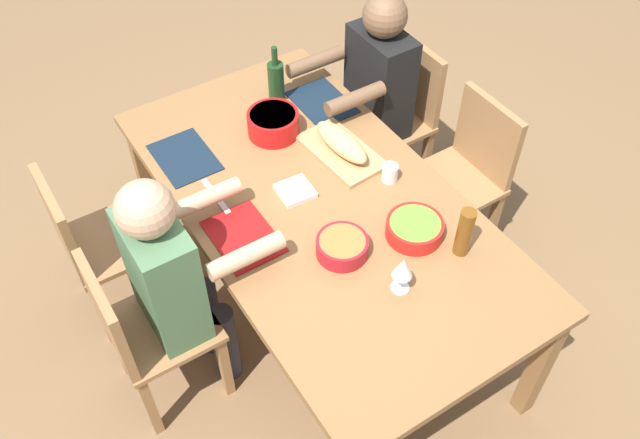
% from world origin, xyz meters
% --- Properties ---
extents(ground_plane, '(8.00, 8.00, 0.00)m').
position_xyz_m(ground_plane, '(0.00, 0.00, 0.00)').
color(ground_plane, brown).
extents(dining_table, '(1.97, 1.03, 0.74)m').
position_xyz_m(dining_table, '(0.00, 0.00, 0.67)').
color(dining_table, olive).
rests_on(dining_table, ground_plane).
extents(chair_far_left, '(0.40, 0.40, 0.85)m').
position_xyz_m(chair_far_left, '(-0.54, 0.84, 0.48)').
color(chair_far_left, '#9E7044').
rests_on(chair_far_left, ground_plane).
extents(diner_far_left, '(0.41, 0.53, 1.20)m').
position_xyz_m(diner_far_left, '(-0.54, 0.66, 0.70)').
color(diner_far_left, '#2D2D38').
rests_on(diner_far_left, ground_plane).
extents(chair_near_left, '(0.40, 0.40, 0.85)m').
position_xyz_m(chair_near_left, '(-0.54, -0.84, 0.48)').
color(chair_near_left, '#9E7044').
rests_on(chair_near_left, ground_plane).
extents(chair_near_center, '(0.40, 0.40, 0.85)m').
position_xyz_m(chair_near_center, '(0.00, -0.84, 0.48)').
color(chair_near_center, '#9E7044').
rests_on(chair_near_center, ground_plane).
extents(diner_near_center, '(0.41, 0.53, 1.20)m').
position_xyz_m(diner_near_center, '(0.00, -0.66, 0.70)').
color(diner_near_center, '#2D2D38').
rests_on(diner_near_center, ground_plane).
extents(chair_far_center, '(0.40, 0.40, 0.85)m').
position_xyz_m(chair_far_center, '(0.00, 0.84, 0.48)').
color(chair_far_center, '#9E7044').
rests_on(chair_far_center, ground_plane).
extents(serving_bowl_greens, '(0.23, 0.23, 0.11)m').
position_xyz_m(serving_bowl_greens, '(-0.48, 0.05, 0.80)').
color(serving_bowl_greens, red).
rests_on(serving_bowl_greens, dining_table).
extents(serving_bowl_salad, '(0.23, 0.23, 0.07)m').
position_xyz_m(serving_bowl_salad, '(0.35, 0.21, 0.78)').
color(serving_bowl_salad, red).
rests_on(serving_bowl_salad, dining_table).
extents(serving_bowl_fruit, '(0.20, 0.20, 0.07)m').
position_xyz_m(serving_bowl_fruit, '(0.28, -0.08, 0.78)').
color(serving_bowl_fruit, '#B21923').
rests_on(serving_bowl_fruit, dining_table).
extents(cutting_board, '(0.42, 0.25, 0.02)m').
position_xyz_m(cutting_board, '(-0.20, 0.24, 0.75)').
color(cutting_board, tan).
rests_on(cutting_board, dining_table).
extents(bread_loaf, '(0.33, 0.14, 0.09)m').
position_xyz_m(bread_loaf, '(-0.20, 0.24, 0.81)').
color(bread_loaf, tan).
rests_on(bread_loaf, cutting_board).
extents(wine_bottle, '(0.08, 0.08, 0.29)m').
position_xyz_m(wine_bottle, '(-0.68, 0.19, 0.85)').
color(wine_bottle, '#193819').
rests_on(wine_bottle, dining_table).
extents(beer_bottle, '(0.06, 0.06, 0.22)m').
position_xyz_m(beer_bottle, '(0.51, 0.31, 0.85)').
color(beer_bottle, brown).
rests_on(beer_bottle, dining_table).
extents(wine_glass, '(0.08, 0.08, 0.17)m').
position_xyz_m(wine_glass, '(0.53, 0.01, 0.86)').
color(wine_glass, silver).
rests_on(wine_glass, dining_table).
extents(placemat_far_left, '(0.32, 0.23, 0.01)m').
position_xyz_m(placemat_far_left, '(-0.54, 0.36, 0.74)').
color(placemat_far_left, '#142333').
rests_on(placemat_far_left, dining_table).
extents(placemat_near_left, '(0.32, 0.23, 0.01)m').
position_xyz_m(placemat_near_left, '(-0.54, -0.36, 0.74)').
color(placemat_near_left, '#142333').
rests_on(placemat_near_left, dining_table).
extents(placemat_near_center, '(0.32, 0.23, 0.01)m').
position_xyz_m(placemat_near_center, '(0.00, -0.36, 0.74)').
color(placemat_near_center, maroon).
rests_on(placemat_near_center, dining_table).
extents(cup_far_center, '(0.07, 0.07, 0.08)m').
position_xyz_m(cup_far_center, '(0.05, 0.32, 0.78)').
color(cup_far_center, white).
rests_on(cup_far_center, dining_table).
extents(carving_knife, '(0.23, 0.02, 0.01)m').
position_xyz_m(carving_knife, '(-0.25, -0.35, 0.74)').
color(carving_knife, silver).
rests_on(carving_knife, dining_table).
extents(napkin_stack, '(0.15, 0.15, 0.02)m').
position_xyz_m(napkin_stack, '(-0.10, -0.06, 0.75)').
color(napkin_stack, white).
rests_on(napkin_stack, dining_table).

